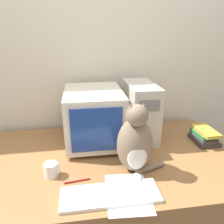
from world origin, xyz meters
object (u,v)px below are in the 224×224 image
mug (52,170)px  book_stack (204,136)px  keyboard (110,195)px  computer_tower (140,111)px  crt_monitor (94,116)px  pen (77,181)px  cat (135,143)px

mug → book_stack: bearing=12.6°
keyboard → book_stack: (0.73, 0.44, 0.04)m
computer_tower → crt_monitor: bearing=-175.5°
computer_tower → book_stack: bearing=-19.8°
book_stack → pen: 0.94m
book_stack → mug: size_ratio=2.65×
crt_monitor → mug: (-0.26, -0.36, -0.16)m
crt_monitor → computer_tower: computer_tower is taller
keyboard → cat: bearing=48.6°
keyboard → mug: size_ratio=5.85×
crt_monitor → keyboard: (0.03, -0.56, -0.19)m
keyboard → mug: mug is taller
crt_monitor → pen: (-0.13, -0.43, -0.19)m
keyboard → mug: (-0.29, 0.21, 0.03)m
computer_tower → keyboard: bearing=-117.3°
book_stack → computer_tower: bearing=160.2°
computer_tower → cat: size_ratio=0.97×
computer_tower → book_stack: 0.48m
keyboard → mug: bearing=145.0°
crt_monitor → computer_tower: bearing=4.5°
computer_tower → pen: size_ratio=2.97×
pen → mug: bearing=152.0°
computer_tower → pen: computer_tower is taller
computer_tower → mug: size_ratio=4.93×
keyboard → computer_tower: bearing=62.7°
crt_monitor → cat: size_ratio=1.16×
book_stack → pen: book_stack is taller
computer_tower → book_stack: size_ratio=1.86×
book_stack → keyboard: bearing=-149.3°
cat → book_stack: 0.63m
mug → crt_monitor: bearing=53.9°
crt_monitor → keyboard: crt_monitor is taller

